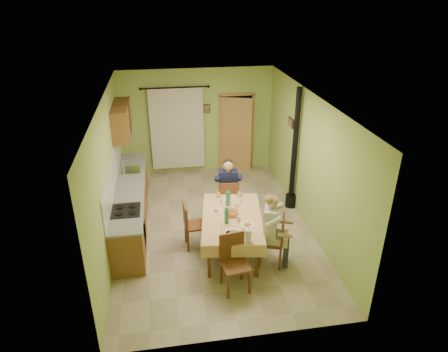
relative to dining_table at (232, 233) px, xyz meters
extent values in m
cube|color=tan|center=(-0.25, 0.86, -0.38)|extent=(4.00, 6.00, 0.01)
cube|color=#ACC866|center=(-0.25, 3.86, 1.02)|extent=(4.00, 0.04, 2.80)
cube|color=#ACC866|center=(-0.25, -2.14, 1.02)|extent=(4.00, 0.04, 2.80)
cube|color=#ACC866|center=(-2.25, 0.86, 1.02)|extent=(0.04, 6.00, 2.80)
cube|color=#ACC866|center=(1.75, 0.86, 1.02)|extent=(0.04, 6.00, 2.80)
cube|color=white|center=(-0.25, 0.86, 2.42)|extent=(4.00, 6.00, 0.04)
cube|color=brown|center=(-1.95, 1.26, 0.06)|extent=(0.60, 3.60, 0.88)
cube|color=gray|center=(-1.95, 1.26, 0.52)|extent=(0.64, 3.64, 0.04)
cube|color=white|center=(-2.23, 1.26, 0.85)|extent=(0.02, 3.60, 0.66)
cube|color=silver|center=(-1.95, 2.06, 0.54)|extent=(0.42, 0.42, 0.03)
cube|color=black|center=(-1.95, 0.26, 0.55)|extent=(0.52, 0.56, 0.02)
cube|color=black|center=(-1.65, 0.26, 0.07)|extent=(0.01, 0.55, 0.55)
cube|color=brown|center=(-2.07, 2.56, 1.57)|extent=(0.35, 1.40, 0.70)
cylinder|color=black|center=(-0.80, 3.74, 1.97)|extent=(1.70, 0.04, 0.04)
cube|color=silver|center=(-0.80, 3.76, 0.87)|extent=(1.40, 0.06, 2.20)
cube|color=black|center=(0.80, 3.84, 0.65)|extent=(0.84, 0.03, 2.06)
cube|color=tan|center=(0.35, 3.83, 0.65)|extent=(0.06, 0.06, 2.12)
cube|color=tan|center=(1.25, 3.83, 0.65)|extent=(0.06, 0.06, 2.12)
cube|color=tan|center=(0.80, 3.83, 1.71)|extent=(0.96, 0.06, 0.06)
cube|color=tan|center=(0.78, 3.70, 0.64)|extent=(0.79, 0.29, 2.04)
cube|color=#E4AD7A|center=(0.00, 0.00, 0.36)|extent=(1.36, 1.98, 0.04)
cube|color=#E4AD7A|center=(-0.13, -0.91, 0.25)|extent=(1.09, 0.18, 0.22)
cube|color=#E4AD7A|center=(0.13, 0.91, 0.25)|extent=(1.09, 0.18, 0.22)
cube|color=#E4AD7A|center=(-0.54, 0.08, 0.25)|extent=(0.28, 1.83, 0.22)
cube|color=#E4AD7A|center=(0.54, -0.08, 0.25)|extent=(0.28, 1.83, 0.22)
cylinder|color=white|center=(0.06, 0.68, 0.39)|extent=(0.25, 0.25, 0.02)
ellipsoid|color=#CC7233|center=(0.06, 0.68, 0.41)|extent=(0.12, 0.12, 0.05)
cylinder|color=white|center=(-0.10, -0.60, 0.39)|extent=(0.25, 0.25, 0.02)
ellipsoid|color=#CC7233|center=(-0.10, -0.60, 0.41)|extent=(0.12, 0.12, 0.05)
cylinder|color=white|center=(0.22, -0.35, 0.39)|extent=(0.25, 0.25, 0.02)
ellipsoid|color=#CC7233|center=(0.22, -0.35, 0.41)|extent=(0.12, 0.12, 0.05)
cylinder|color=white|center=(-0.27, 0.21, 0.39)|extent=(0.25, 0.25, 0.02)
ellipsoid|color=#CC7233|center=(-0.27, 0.21, 0.41)|extent=(0.12, 0.12, 0.05)
cylinder|color=#CA6836|center=(0.01, 0.05, 0.42)|extent=(0.26, 0.26, 0.08)
cylinder|color=white|center=(-0.08, -0.54, 0.39)|extent=(0.28, 0.28, 0.02)
cube|color=tan|center=(-0.04, -0.59, 0.41)|extent=(0.07, 0.06, 0.03)
cube|color=tan|center=(-0.11, -0.54, 0.41)|extent=(0.07, 0.06, 0.03)
cube|color=tan|center=(-0.08, -0.55, 0.41)|extent=(0.04, 0.06, 0.03)
cylinder|color=silver|center=(0.10, -0.17, 0.43)|extent=(0.07, 0.07, 0.10)
cylinder|color=silver|center=(0.17, 0.34, 0.43)|extent=(0.07, 0.07, 0.10)
cylinder|color=white|center=(0.13, -0.83, 0.50)|extent=(0.11, 0.11, 0.22)
cylinder|color=silver|center=(0.13, -0.83, 0.53)|extent=(0.02, 0.02, 0.30)
cube|color=brown|center=(0.12, 1.10, 0.10)|extent=(0.48, 0.48, 0.04)
cube|color=brown|center=(0.10, 0.90, 0.37)|extent=(0.44, 0.09, 0.50)
cube|color=brown|center=(-0.13, -1.09, 0.10)|extent=(0.50, 0.50, 0.04)
cube|color=brown|center=(-0.16, -0.89, 0.37)|extent=(0.44, 0.11, 0.50)
cube|color=brown|center=(0.64, -0.50, 0.10)|extent=(0.55, 0.55, 0.04)
cube|color=brown|center=(0.82, -0.56, 0.37)|extent=(0.18, 0.42, 0.49)
cube|color=brown|center=(-0.68, 0.25, 0.10)|extent=(0.42, 0.42, 0.04)
cube|color=brown|center=(-0.86, 0.24, 0.34)|extent=(0.07, 0.39, 0.45)
cube|color=#141938|center=(0.11, 1.00, 0.18)|extent=(0.40, 0.44, 0.16)
cube|color=#141938|center=(0.12, 1.13, 0.53)|extent=(0.42, 0.26, 0.54)
sphere|color=tan|center=(0.12, 1.12, 0.92)|extent=(0.21, 0.21, 0.21)
ellipsoid|color=black|center=(0.12, 1.16, 0.96)|extent=(0.21, 0.21, 0.16)
cube|color=beige|center=(0.73, -0.53, 0.18)|extent=(0.50, 0.47, 0.16)
cube|color=beige|center=(0.61, -0.49, 0.53)|extent=(0.34, 0.45, 0.54)
sphere|color=tan|center=(0.62, -0.49, 0.92)|extent=(0.21, 0.21, 0.21)
ellipsoid|color=olive|center=(0.58, -0.48, 0.96)|extent=(0.21, 0.21, 0.16)
cylinder|color=black|center=(1.65, 1.46, 1.02)|extent=(0.12, 0.12, 2.80)
cylinder|color=black|center=(1.65, 1.46, -0.23)|extent=(0.24, 0.24, 0.30)
cube|color=black|center=(0.00, 3.83, 1.37)|extent=(0.19, 0.03, 0.23)
cube|color=brown|center=(1.72, 2.06, 1.47)|extent=(0.03, 0.31, 0.21)
camera|label=1|loc=(-1.17, -6.31, 4.32)|focal=32.00mm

